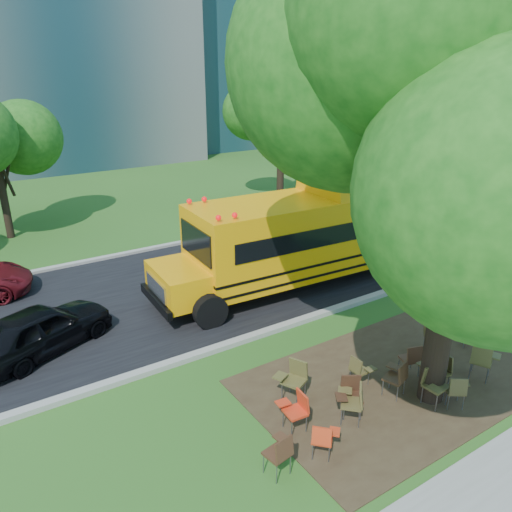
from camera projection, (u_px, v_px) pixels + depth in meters
ground at (348, 384)px, 11.82m from camera, size 160.00×160.00×0.00m
dirt_patch at (393, 381)px, 11.93m from camera, size 7.00×4.50×0.03m
asphalt_road at (209, 282)px, 17.29m from camera, size 80.00×8.00×0.04m
kerb_near at (275, 329)px, 14.14m from camera, size 80.00×0.25×0.14m
kerb_far at (162, 247)px, 20.48m from camera, size 80.00×0.25×0.14m
building_right at (273, 5)px, 49.20m from camera, size 30.00×16.00×25.00m
bg_tree_3 at (281, 108)px, 25.01m from camera, size 5.60×5.60×7.84m
bg_tree_4 at (405, 115)px, 28.53m from camera, size 5.00×5.00×6.85m
main_tree at (471, 119)px, 9.12m from camera, size 7.20×7.20×9.76m
school_bus at (340, 227)px, 17.40m from camera, size 12.54×3.36×3.04m
chair_0 at (280, 450)px, 9.04m from camera, size 0.60×0.60×0.90m
chair_1 at (323, 437)px, 9.44m from camera, size 0.69×0.54×0.80m
chair_2 at (354, 399)px, 10.39m from camera, size 0.63×0.79×0.92m
chair_3 at (350, 392)px, 10.62m from camera, size 0.77×0.61×0.92m
chair_4 at (457, 388)px, 10.84m from camera, size 0.70×0.55×0.82m
chair_5 at (433, 382)px, 10.92m from camera, size 0.62×0.59×0.95m
chair_6 at (439, 368)px, 11.43m from camera, size 0.56×0.64×0.96m
chair_7 at (483, 359)px, 11.77m from camera, size 0.77×0.65×0.96m
chair_8 at (297, 407)px, 10.18m from camera, size 0.52×0.61×0.89m
chair_9 at (294, 376)px, 11.11m from camera, size 0.77×0.66×0.97m
chair_10 at (359, 369)px, 11.59m from camera, size 0.47×0.50×0.77m
chair_11 at (398, 375)px, 11.20m from camera, size 0.62×0.68×0.91m
chair_12 at (432, 333)px, 12.89m from camera, size 0.65×0.83×0.96m
chair_13 at (476, 331)px, 13.15m from camera, size 0.57×0.66×0.84m
chair_14 at (412, 357)px, 11.95m from camera, size 0.67×0.53×0.87m
black_car at (41, 329)px, 12.98m from camera, size 4.08×2.91×1.29m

